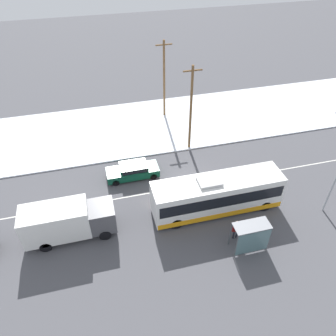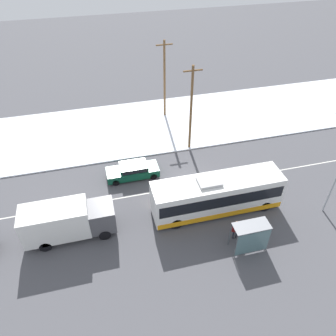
{
  "view_description": "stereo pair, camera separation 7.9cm",
  "coord_description": "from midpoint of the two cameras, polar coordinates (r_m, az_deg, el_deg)",
  "views": [
    {
      "loc": [
        -7.43,
        -20.74,
        20.09
      ],
      "look_at": [
        -1.74,
        1.33,
        1.4
      ],
      "focal_mm": 35.0,
      "sensor_mm": 36.0,
      "label": 1
    },
    {
      "loc": [
        -7.35,
        -20.76,
        20.09
      ],
      "look_at": [
        -1.74,
        1.33,
        1.4
      ],
      "focal_mm": 35.0,
      "sensor_mm": 36.0,
      "label": 2
    }
  ],
  "objects": [
    {
      "name": "utility_pole_roadside",
      "position": [
        31.93,
        3.93,
        10.33
      ],
      "size": [
        1.8,
        0.24,
        8.91
      ],
      "color": "brown",
      "rests_on": "ground_plane"
    },
    {
      "name": "lane_marking_center",
      "position": [
        29.81,
        3.81,
        -3.12
      ],
      "size": [
        60.0,
        0.12,
        0.0
      ],
      "color": "silver",
      "rests_on": "ground_plane"
    },
    {
      "name": "ground_plane",
      "position": [
        29.81,
        3.81,
        -3.12
      ],
      "size": [
        120.0,
        120.0,
        0.0
      ],
      "primitive_type": "plane",
      "color": "#4C4C51"
    },
    {
      "name": "bus_shelter",
      "position": [
        24.45,
        14.36,
        -11.24
      ],
      "size": [
        2.63,
        1.2,
        2.4
      ],
      "color": "gray",
      "rests_on": "ground_plane"
    },
    {
      "name": "snow_lot",
      "position": [
        38.28,
        -1.16,
        7.79
      ],
      "size": [
        80.0,
        11.38,
        0.12
      ],
      "color": "silver",
      "rests_on": "ground_plane"
    },
    {
      "name": "sedan_car",
      "position": [
        30.38,
        -6.19,
        -0.39
      ],
      "size": [
        4.79,
        1.8,
        1.41
      ],
      "rotation": [
        0.0,
        0.0,
        3.14
      ],
      "color": "#0F4733",
      "rests_on": "ground_plane"
    },
    {
      "name": "city_bus",
      "position": [
        26.82,
        8.45,
        -4.61
      ],
      "size": [
        10.58,
        2.57,
        3.39
      ],
      "color": "white",
      "rests_on": "ground_plane"
    },
    {
      "name": "utility_pole_snowlot",
      "position": [
        37.79,
        -0.74,
        15.25
      ],
      "size": [
        1.8,
        0.24,
        8.94
      ],
      "color": "brown",
      "rests_on": "ground_plane"
    },
    {
      "name": "box_truck",
      "position": [
        25.72,
        -17.3,
        -8.75
      ],
      "size": [
        6.74,
        2.3,
        3.03
      ],
      "color": "silver",
      "rests_on": "ground_plane"
    },
    {
      "name": "pedestrian_at_stop",
      "position": [
        25.37,
        11.73,
        -10.2
      ],
      "size": [
        0.65,
        0.29,
        1.82
      ],
      "color": "#23232D",
      "rests_on": "ground_plane"
    }
  ]
}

